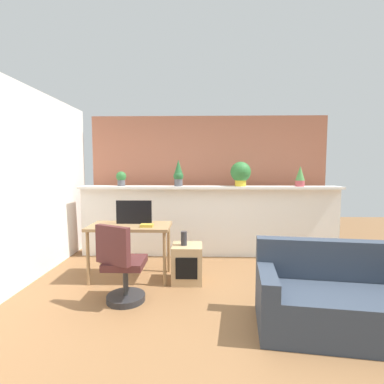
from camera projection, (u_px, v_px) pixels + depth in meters
ground_plane at (215, 313)px, 3.01m from camera, size 12.00×12.00×0.00m
divider_wall at (209, 222)px, 4.95m from camera, size 4.42×0.16×1.18m
plant_shelf at (209, 187)px, 4.86m from camera, size 4.42×0.37×0.04m
brick_wall_behind at (208, 182)px, 5.49m from camera, size 4.42×0.10×2.50m
side_wall_left at (5, 187)px, 3.36m from camera, size 0.12×4.40×2.60m
potted_plant_0 at (121, 178)px, 4.90m from camera, size 0.17×0.17×0.25m
potted_plant_1 at (178, 174)px, 4.82m from camera, size 0.17×0.17×0.45m
potted_plant_2 at (241, 173)px, 4.83m from camera, size 0.35×0.35×0.42m
potted_plant_3 at (300, 176)px, 4.77m from camera, size 0.15×0.15×0.34m
desk at (130, 231)px, 3.92m from camera, size 1.10×0.60×0.75m
tv_monitor at (134, 212)px, 3.98m from camera, size 0.49×0.04×0.33m
office_chair at (122, 269)px, 3.21m from camera, size 0.52×0.52×0.91m
side_cube_shelf at (187, 263)px, 3.83m from camera, size 0.40×0.41×0.50m
vase_on_shelf at (184, 238)px, 3.80m from camera, size 0.08×0.08×0.19m
book_on_desk at (147, 225)px, 3.78m from camera, size 0.17×0.12×0.04m
couch at (342, 301)px, 2.69m from camera, size 1.65×0.96×0.80m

